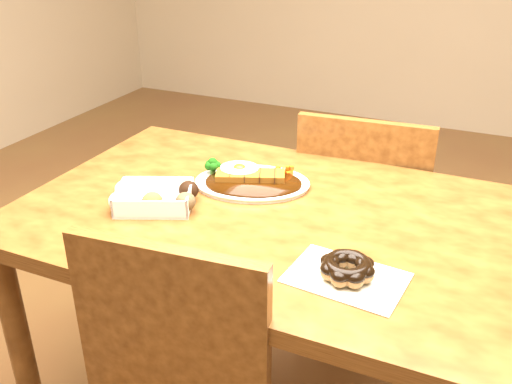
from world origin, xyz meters
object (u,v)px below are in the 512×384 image
at_px(katsu_curry_plate, 250,180).
at_px(donut_box, 155,197).
at_px(table, 267,245).
at_px(pon_de_ring, 347,269).
at_px(chair_far, 363,221).

distance_m(katsu_curry_plate, donut_box, 0.26).
relative_size(table, katsu_curry_plate, 3.45).
bearing_deg(donut_box, pon_de_ring, -11.71).
distance_m(table, chair_far, 0.58).
height_order(table, katsu_curry_plate, katsu_curry_plate).
xyz_separation_m(table, pon_de_ring, (0.26, -0.20, 0.12)).
bearing_deg(donut_box, chair_far, 58.57).
distance_m(chair_far, katsu_curry_plate, 0.56).
xyz_separation_m(table, donut_box, (-0.26, -0.09, 0.12)).
xyz_separation_m(katsu_curry_plate, donut_box, (-0.16, -0.20, 0.01)).
distance_m(donut_box, pon_de_ring, 0.53).
height_order(chair_far, donut_box, chair_far).
bearing_deg(donut_box, table, 19.33).
relative_size(katsu_curry_plate, pon_de_ring, 1.45).
xyz_separation_m(chair_far, katsu_curry_plate, (-0.22, -0.42, 0.29)).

